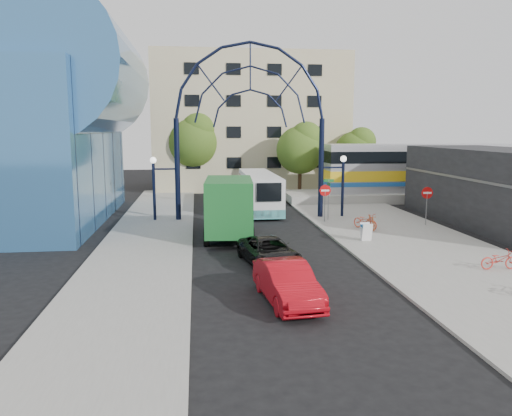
{
  "coord_description": "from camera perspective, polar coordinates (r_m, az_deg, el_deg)",
  "views": [
    {
      "loc": [
        -3.71,
        -20.25,
        6.23
      ],
      "look_at": [
        -0.57,
        6.0,
        2.07
      ],
      "focal_mm": 35.0,
      "sensor_mm": 36.0,
      "label": 1
    }
  ],
  "objects": [
    {
      "name": "sidewalk_east",
      "position": [
        27.63,
        18.52,
        -4.44
      ],
      "size": [
        8.0,
        56.0,
        0.12
      ],
      "primitive_type": "cube",
      "color": "gray",
      "rests_on": "ground"
    },
    {
      "name": "street_name_sign",
      "position": [
        34.28,
        8.3,
        1.97
      ],
      "size": [
        0.7,
        0.7,
        2.8
      ],
      "color": "slate",
      "rests_on": "sidewalk_east"
    },
    {
      "name": "green_truck",
      "position": [
        29.01,
        -3.09,
        0.04
      ],
      "size": [
        3.08,
        7.11,
        3.51
      ],
      "rotation": [
        0.0,
        0.0,
        -0.07
      ],
      "color": "black",
      "rests_on": "ground"
    },
    {
      "name": "black_suv",
      "position": [
        23.27,
        1.5,
        -4.99
      ],
      "size": [
        2.83,
        4.85,
        1.27
      ],
      "primitive_type": "imported",
      "rotation": [
        0.0,
        0.0,
        0.17
      ],
      "color": "black",
      "rests_on": "ground"
    },
    {
      "name": "gateway_arch",
      "position": [
        34.53,
        -0.65,
        12.8
      ],
      "size": [
        13.64,
        0.44,
        12.1
      ],
      "color": "black",
      "rests_on": "ground"
    },
    {
      "name": "do_not_enter_sign",
      "position": [
        33.91,
        18.96,
        1.24
      ],
      "size": [
        0.76,
        0.07,
        2.48
      ],
      "color": "slate",
      "rests_on": "sidewalk_east"
    },
    {
      "name": "bike_near_a",
      "position": [
        31.74,
        12.39,
        -1.47
      ],
      "size": [
        1.47,
        1.96,
        0.98
      ],
      "primitive_type": "imported",
      "rotation": [
        0.0,
        0.0,
        0.5
      ],
      "color": "#DF472C",
      "rests_on": "sidewalk_east"
    },
    {
      "name": "commercial_block_east",
      "position": [
        36.3,
        26.13,
        2.12
      ],
      "size": [
        6.0,
        16.0,
        5.0
      ],
      "primitive_type": "cube",
      "color": "black",
      "rests_on": "ground"
    },
    {
      "name": "bike_far_a",
      "position": [
        24.6,
        26.06,
        -5.31
      ],
      "size": [
        1.71,
        0.65,
        0.89
      ],
      "primitive_type": "imported",
      "rotation": [
        0.0,
        0.0,
        1.54
      ],
      "color": "red",
      "rests_on": "sidewalk_east"
    },
    {
      "name": "apartment_block",
      "position": [
        55.52,
        -0.93,
        9.73
      ],
      "size": [
        20.0,
        12.1,
        14.0
      ],
      "color": "#C5B189",
      "rests_on": "ground"
    },
    {
      "name": "train_platform",
      "position": [
        48.8,
        22.31,
        1.4
      ],
      "size": [
        32.0,
        5.0,
        0.8
      ],
      "primitive_type": "cube",
      "color": "gray",
      "rests_on": "ground"
    },
    {
      "name": "plaza_west",
      "position": [
        27.11,
        -12.58,
        -4.44
      ],
      "size": [
        5.0,
        50.0,
        0.12
      ],
      "primitive_type": "cube",
      "color": "gray",
      "rests_on": "ground"
    },
    {
      "name": "sandwich_board",
      "position": [
        28.37,
        12.49,
        -2.43
      ],
      "size": [
        0.55,
        0.61,
        0.99
      ],
      "color": "white",
      "rests_on": "sidewalk_east"
    },
    {
      "name": "transit_hall",
      "position": [
        37.11,
        -25.34,
        8.81
      ],
      "size": [
        16.5,
        18.0,
        14.5
      ],
      "color": "#32669B",
      "rests_on": "ground"
    },
    {
      "name": "train_car",
      "position": [
        48.56,
        22.49,
        4.33
      ],
      "size": [
        25.1,
        3.05,
        4.2
      ],
      "color": "#B7B7BC",
      "rests_on": "train_platform"
    },
    {
      "name": "city_bus",
      "position": [
        38.93,
        0.38,
        1.96
      ],
      "size": [
        2.5,
        10.48,
        2.87
      ],
      "rotation": [
        0.0,
        0.0,
        0.0
      ],
      "color": "silver",
      "rests_on": "ground"
    },
    {
      "name": "ground",
      "position": [
        21.51,
        3.44,
        -7.92
      ],
      "size": [
        120.0,
        120.0,
        0.0
      ],
      "primitive_type": "plane",
      "color": "black",
      "rests_on": "ground"
    },
    {
      "name": "bike_near_b",
      "position": [
        31.56,
        12.98,
        -1.62
      ],
      "size": [
        0.46,
        1.52,
        0.91
      ],
      "primitive_type": "imported",
      "rotation": [
        0.0,
        0.0,
        0.02
      ],
      "color": "orange",
      "rests_on": "sidewalk_east"
    },
    {
      "name": "tree_north_c",
      "position": [
        50.75,
        11.44,
        6.55
      ],
      "size": [
        4.16,
        4.16,
        6.5
      ],
      "color": "#382314",
      "rests_on": "ground"
    },
    {
      "name": "red_sedan",
      "position": [
        18.33,
        3.57,
        -8.51
      ],
      "size": [
        2.08,
        4.66,
        1.49
      ],
      "primitive_type": "imported",
      "rotation": [
        0.0,
        0.0,
        0.12
      ],
      "color": "#A90A14",
      "rests_on": "ground"
    },
    {
      "name": "stop_sign",
      "position": [
        33.62,
        7.9,
        1.61
      ],
      "size": [
        0.8,
        0.07,
        2.5
      ],
      "color": "slate",
      "rests_on": "sidewalk_east"
    },
    {
      "name": "tree_north_a",
      "position": [
        47.24,
        5.23,
        6.93
      ],
      "size": [
        4.48,
        4.48,
        7.0
      ],
      "color": "#382314",
      "rests_on": "ground"
    },
    {
      "name": "tree_north_b",
      "position": [
        50.19,
        -7.08,
        7.77
      ],
      "size": [
        5.12,
        5.12,
        8.0
      ],
      "color": "#382314",
      "rests_on": "ground"
    }
  ]
}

